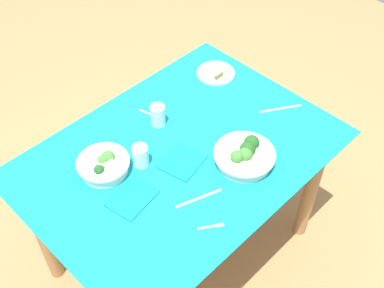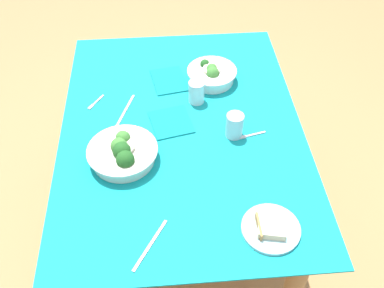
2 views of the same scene
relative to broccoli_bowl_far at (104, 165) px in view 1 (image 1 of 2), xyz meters
name	(u,v)px [view 1 (image 1 of 2)]	position (x,y,z in m)	size (l,w,h in m)	color
ground_plane	(183,250)	(0.28, -0.15, -0.81)	(6.00, 6.00, 0.00)	#9E7547
dining_table	(180,172)	(0.28, -0.15, -0.16)	(1.31, 0.95, 0.78)	teal
broccoli_bowl_far	(104,165)	(0.00, 0.00, 0.00)	(0.21, 0.21, 0.09)	white
broccoli_bowl_near	(245,156)	(0.44, -0.37, 0.00)	(0.26, 0.26, 0.10)	silver
bread_side_plate	(216,72)	(0.78, 0.10, -0.02)	(0.19, 0.19, 0.04)	#99C6D1
water_glass_center	(158,115)	(0.34, 0.05, 0.01)	(0.07, 0.07, 0.10)	silver
water_glass_side	(141,156)	(0.13, -0.08, 0.01)	(0.07, 0.07, 0.10)	silver
fork_by_far_bowl	(212,227)	(0.11, -0.50, -0.03)	(0.09, 0.06, 0.00)	#B7B7BC
fork_by_near_bowl	(150,115)	(0.35, 0.11, -0.03)	(0.04, 0.11, 0.00)	#B7B7BC
table_knife_left	(281,109)	(0.80, -0.28, -0.03)	(0.20, 0.01, 0.00)	#B7B7BC
table_knife_right	(199,198)	(0.17, -0.37, -0.03)	(0.20, 0.01, 0.00)	#B7B7BC
napkin_folded_upper	(132,198)	(-0.01, -0.19, -0.03)	(0.18, 0.14, 0.01)	#0F777D
napkin_folded_lower	(182,162)	(0.25, -0.19, -0.03)	(0.17, 0.15, 0.01)	#0F777D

